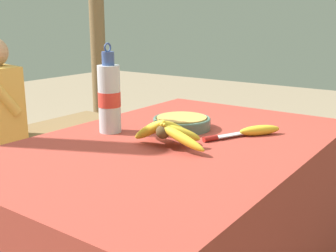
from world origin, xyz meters
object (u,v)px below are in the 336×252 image
at_px(loose_banana_front, 260,130).
at_px(knife, 220,137).
at_px(serving_bowl, 182,122).
at_px(water_bottle, 109,97).
at_px(support_post_far, 96,1).
at_px(banana_bunch_ripe, 168,130).

bearing_deg(loose_banana_front, knife, 146.79).
relative_size(serving_bowl, water_bottle, 0.67).
xyz_separation_m(knife, support_post_far, (1.38, 1.96, 0.55)).
height_order(serving_bowl, loose_banana_front, serving_bowl).
bearing_deg(water_bottle, support_post_far, 45.89).
relative_size(water_bottle, support_post_far, 0.13).
distance_m(banana_bunch_ripe, serving_bowl, 0.24).
bearing_deg(water_bottle, serving_bowl, -44.25).
xyz_separation_m(banana_bunch_ripe, loose_banana_front, (0.31, -0.19, -0.04)).
distance_m(water_bottle, support_post_far, 2.23).
height_order(banana_bunch_ripe, support_post_far, support_post_far).
bearing_deg(serving_bowl, knife, -104.00).
relative_size(water_bottle, loose_banana_front, 2.19).
bearing_deg(support_post_far, loose_banana_front, -121.16).
xyz_separation_m(banana_bunch_ripe, knife, (0.17, -0.10, -0.04)).
height_order(serving_bowl, knife, serving_bowl).
relative_size(banana_bunch_ripe, serving_bowl, 1.36).
bearing_deg(support_post_far, banana_bunch_ripe, -129.82).
bearing_deg(banana_bunch_ripe, loose_banana_front, -31.93).
xyz_separation_m(banana_bunch_ripe, water_bottle, (0.02, 0.28, 0.08)).
bearing_deg(water_bottle, loose_banana_front, -59.15).
distance_m(serving_bowl, loose_banana_front, 0.30).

